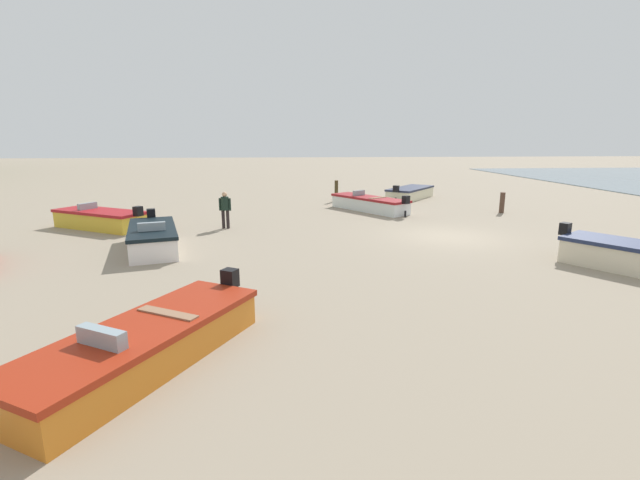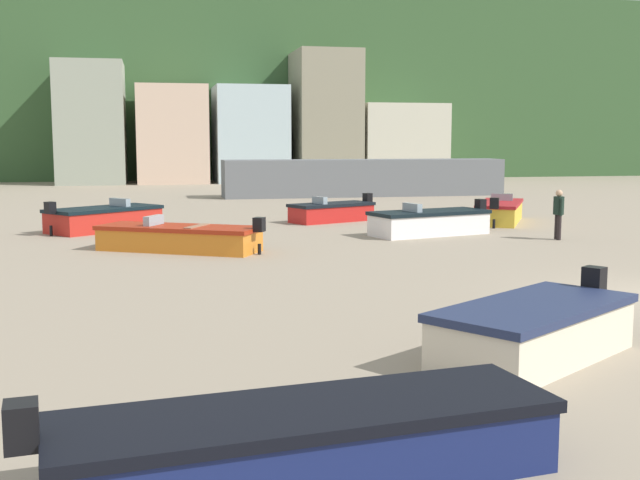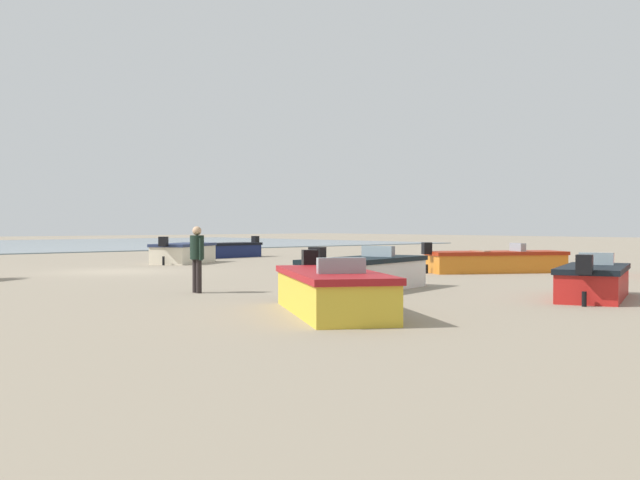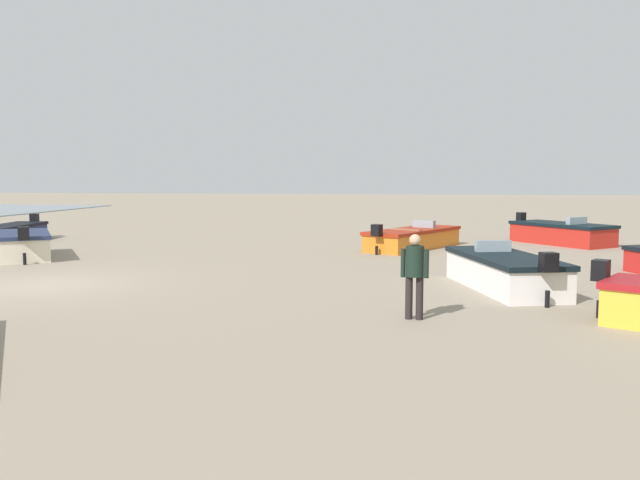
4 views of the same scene
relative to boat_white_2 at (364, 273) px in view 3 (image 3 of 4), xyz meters
name	(u,v)px [view 3 (image 3 of 4)]	position (x,y,z in m)	size (l,w,h in m)	color
ground_plane	(118,272)	(1.13, -11.23, -0.43)	(160.00, 160.00, 0.00)	gray
boat_white_2	(364,273)	(0.00, 0.00, 0.00)	(4.49, 2.64, 1.15)	white
boat_cream_4	(183,253)	(-3.78, -14.95, 0.00)	(3.82, 3.27, 1.16)	beige
boat_red_5	(593,282)	(-2.26, 5.02, -0.04)	(3.72, 2.64, 1.06)	red
boat_orange_6	(495,262)	(-8.46, -2.21, -0.05)	(4.91, 3.69, 1.05)	orange
boat_yellow_7	(332,292)	(4.13, 3.38, -0.01)	(3.48, 4.54, 1.12)	gold
boat_navy_8	(219,250)	(-7.86, -18.36, -0.05)	(5.11, 1.95, 1.05)	navy
beach_walker_foreground	(197,254)	(3.62, -2.11, 0.53)	(0.38, 0.54, 1.62)	black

